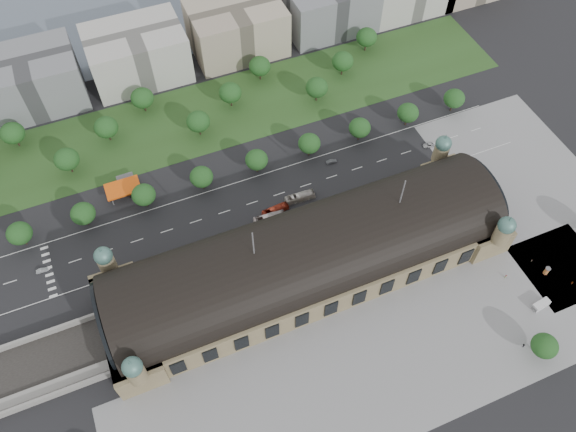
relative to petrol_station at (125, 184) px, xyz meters
name	(u,v)px	position (x,y,z in m)	size (l,w,h in m)	color
ground	(307,271)	(53.91, -65.28, -2.95)	(900.00, 900.00, 0.00)	black
station	(308,257)	(53.91, -65.28, 7.33)	(150.00, 48.40, 44.30)	#897C55
track_cutting	(5,387)	(-56.09, -67.49, -2.25)	(70.00, 24.00, 3.10)	black
plaza_south	(386,366)	(63.91, -109.28, -2.95)	(190.00, 48.00, 0.12)	gray
plaza_east	(533,189)	(156.91, -65.28, -2.95)	(56.00, 100.00, 0.12)	gray
road_slab	(224,212)	(33.91, -27.28, -2.95)	(260.00, 26.00, 0.10)	black
grass_belt	(196,119)	(38.91, 27.72, -2.95)	(300.00, 45.00, 0.10)	#2A4A1D
petrol_station	(125,184)	(0.00, 0.00, 0.00)	(14.00, 13.00, 5.05)	#ED550D
office_2	(29,81)	(-26.09, 67.72, 9.05)	(45.00, 32.00, 24.00)	slate
office_3	(137,54)	(23.91, 67.72, 9.05)	(45.00, 32.00, 24.00)	#BAB8B1
office_4	(237,29)	(73.91, 67.72, 9.05)	(45.00, 32.00, 24.00)	#B3A68D
office_5	(329,5)	(123.91, 67.72, 9.05)	(45.00, 32.00, 24.00)	slate
tree_row_1	(19,233)	(-42.09, -12.28, 4.48)	(9.60, 9.60, 11.52)	#2D2116
tree_row_2	(83,214)	(-18.09, -12.28, 4.48)	(9.60, 9.60, 11.52)	#2D2116
tree_row_3	(144,195)	(5.91, -12.28, 4.48)	(9.60, 9.60, 11.52)	#2D2116
tree_row_4	(201,177)	(29.91, -12.28, 4.48)	(9.60, 9.60, 11.52)	#2D2116
tree_row_5	(257,160)	(53.91, -12.28, 4.48)	(9.60, 9.60, 11.52)	#2D2116
tree_row_6	(309,143)	(77.91, -12.28, 4.48)	(9.60, 9.60, 11.52)	#2D2116
tree_row_7	(360,128)	(101.91, -12.28, 4.48)	(9.60, 9.60, 11.52)	#2D2116
tree_row_8	(408,113)	(125.91, -12.28, 4.48)	(9.60, 9.60, 11.52)	#2D2116
tree_row_9	(454,98)	(149.91, -12.28, 4.48)	(9.60, 9.60, 11.52)	#2D2116
tree_belt_2	(12,133)	(-38.09, 41.72, 5.10)	(10.40, 10.40, 12.48)	#2D2116
tree_belt_3	(67,159)	(-19.09, 17.72, 5.10)	(10.40, 10.40, 12.48)	#2D2116
tree_belt_4	(106,127)	(-0.09, 29.72, 5.10)	(10.40, 10.40, 12.48)	#2D2116
tree_belt_5	(142,98)	(18.91, 41.72, 5.10)	(10.40, 10.40, 12.48)	#2D2116
tree_belt_6	(198,121)	(37.91, 17.72, 5.10)	(10.40, 10.40, 12.48)	#2D2116
tree_belt_7	(230,93)	(56.91, 29.72, 5.10)	(10.40, 10.40, 12.48)	#2D2116
tree_belt_8	(260,66)	(75.91, 41.72, 5.10)	(10.40, 10.40, 12.48)	#2D2116
tree_belt_9	(317,87)	(94.91, 17.72, 5.10)	(10.40, 10.40, 12.48)	#2D2116
tree_belt_10	(343,61)	(113.91, 29.72, 5.10)	(10.40, 10.40, 12.48)	#2D2116
tree_belt_11	(367,37)	(132.91, 41.72, 5.10)	(10.40, 10.40, 12.48)	#2D2116
tree_plaza_s	(545,346)	(113.91, -125.28, 3.86)	(9.00, 9.00, 10.64)	#2D2116
traffic_car_1	(42,270)	(-38.20, -27.12, -2.25)	(1.48, 4.24, 1.40)	#9C9FA4
traffic_car_4	(282,208)	(56.15, -34.74, -2.30)	(1.52, 3.79, 1.29)	#16243F
traffic_car_5	(332,162)	(85.20, -20.08, -2.18)	(1.62, 4.65, 1.53)	#4F5156
traffic_car_6	(428,145)	(128.82, -27.69, -2.26)	(2.30, 4.99, 1.39)	#BABABC
parked_car_0	(110,278)	(-15.20, -40.28, -2.28)	(1.41, 4.05, 1.34)	black
parked_car_1	(145,266)	(-1.85, -40.28, -2.24)	(2.36, 5.11, 1.42)	maroon
parked_car_2	(124,280)	(-10.53, -43.19, -2.14)	(2.28, 5.61, 1.63)	#1C1948
parked_car_3	(165,259)	(5.92, -40.28, -2.22)	(1.73, 4.29, 1.46)	#4F5156
parked_car_4	(179,255)	(11.37, -40.28, -2.21)	(1.57, 4.50, 1.48)	white
parked_car_5	(169,262)	(7.01, -42.05, -2.14)	(2.68, 5.82, 1.62)	gray
parked_car_6	(236,239)	(33.89, -41.75, -2.13)	(2.29, 5.63, 1.63)	black
bus_west	(275,210)	(53.02, -35.30, -1.38)	(2.63, 11.26, 3.14)	#AD301B
bus_mid	(270,218)	(49.32, -38.28, -1.14)	(3.03, 12.95, 3.61)	beige
bus_east	(300,197)	(64.68, -33.28, -1.17)	(2.99, 12.76, 3.55)	beige
van_south	(540,305)	(125.30, -110.98, -1.59)	(6.82, 3.38, 2.84)	silver
advertising_column	(547,271)	(136.08, -100.38, -1.04)	(1.94, 1.94, 3.68)	#D64035
pedestrian_0	(506,276)	(121.14, -96.18, -2.08)	(0.85, 0.49, 1.74)	gray
pedestrian_1	(572,283)	(142.25, -107.85, -2.00)	(0.69, 0.45, 1.89)	gray
pedestrian_2	(532,260)	(134.48, -94.14, -2.16)	(0.77, 0.44, 1.59)	gray
pedestrian_4	(523,346)	(110.69, -121.27, -1.99)	(1.24, 0.54, 1.93)	gray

